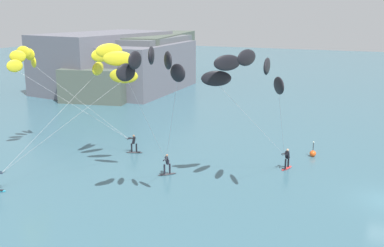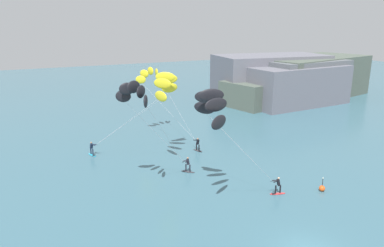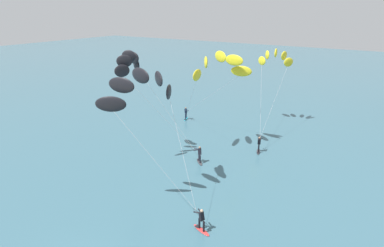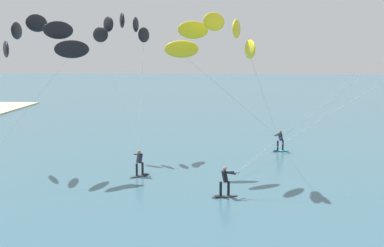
{
  "view_description": "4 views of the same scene",
  "coord_description": "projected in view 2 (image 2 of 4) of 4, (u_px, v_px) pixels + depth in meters",
  "views": [
    {
      "loc": [
        -32.29,
        0.48,
        12.63
      ],
      "look_at": [
        0.65,
        14.89,
        3.81
      ],
      "focal_mm": 43.93,
      "sensor_mm": 36.0,
      "label": 1
    },
    {
      "loc": [
        -16.66,
        -15.37,
        15.16
      ],
      "look_at": [
        0.02,
        17.81,
        4.75
      ],
      "focal_mm": 33.57,
      "sensor_mm": 36.0,
      "label": 2
    },
    {
      "loc": [
        12.34,
        -6.5,
        13.89
      ],
      "look_at": [
        -3.34,
        18.02,
        3.01
      ],
      "focal_mm": 28.73,
      "sensor_mm": 36.0,
      "label": 3
    },
    {
      "loc": [
        27.94,
        21.3,
        7.99
      ],
      "look_at": [
        -1.66,
        19.42,
        3.32
      ],
      "focal_mm": 45.46,
      "sensor_mm": 36.0,
      "label": 4
    }
  ],
  "objects": [
    {
      "name": "kitesurfer_mid_water",
      "position": [
        214.0,
        108.0,
        29.6
      ],
      "size": [
        8.65,
        6.44,
        10.03
      ],
      "color": "red",
      "rests_on": "ground"
    },
    {
      "name": "kitesurfer_nearshore",
      "position": [
        137.0,
        98.0,
        31.12
      ],
      "size": [
        8.08,
        5.02,
        10.46
      ],
      "color": "#333338",
      "rests_on": "ground"
    },
    {
      "name": "distant_headland",
      "position": [
        291.0,
        80.0,
        73.16
      ],
      "size": [
        36.09,
        19.07,
        8.94
      ],
      "color": "#4C564C",
      "rests_on": "ground"
    },
    {
      "name": "kitesurfer_downwind",
      "position": [
        153.0,
        78.0,
        49.07
      ],
      "size": [
        4.88,
        11.61,
        9.39
      ],
      "color": "#333338",
      "rests_on": "ground"
    },
    {
      "name": "marker_buoy",
      "position": [
        322.0,
        188.0,
        33.49
      ],
      "size": [
        0.56,
        0.56,
        1.38
      ],
      "color": "#EA5119",
      "rests_on": "ground"
    },
    {
      "name": "kitesurfer_far_out",
      "position": [
        163.0,
        87.0,
        39.38
      ],
      "size": [
        10.45,
        8.99,
        10.06
      ],
      "color": "#23ADD1",
      "rests_on": "ground"
    }
  ]
}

